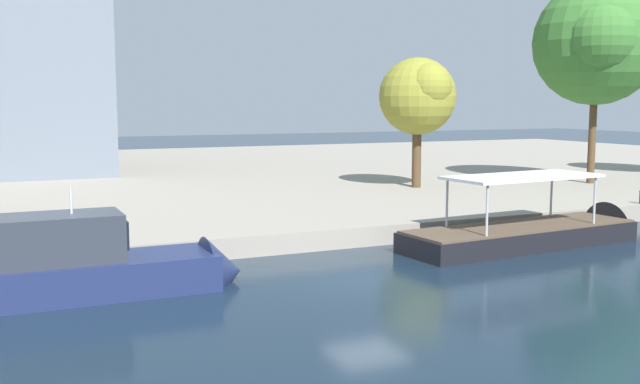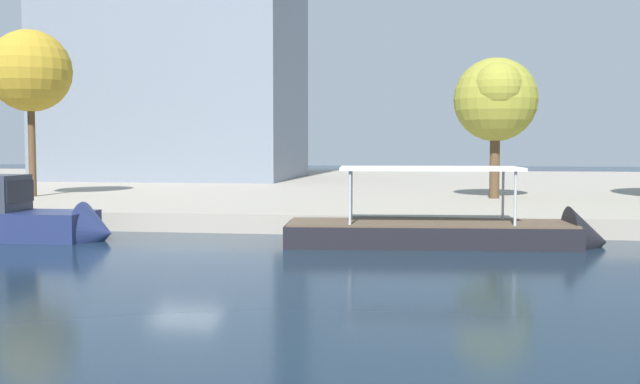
{
  "view_description": "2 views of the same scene",
  "coord_description": "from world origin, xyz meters",
  "px_view_note": "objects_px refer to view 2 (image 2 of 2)",
  "views": [
    {
      "loc": [
        -11.26,
        -20.78,
        5.91
      ],
      "look_at": [
        0.13,
        3.99,
        2.56
      ],
      "focal_mm": 40.85,
      "sensor_mm": 36.0,
      "label": 1
    },
    {
      "loc": [
        8.52,
        -25.02,
        3.77
      ],
      "look_at": [
        4.74,
        1.02,
        2.09
      ],
      "focal_mm": 41.04,
      "sensor_mm": 36.0,
      "label": 2
    }
  ],
  "objects_px": {
    "motor_yacht_1": "(3,222)",
    "tree_5": "(497,98)",
    "tour_boat_2": "(457,237)",
    "tree_1": "(26,71)"
  },
  "relations": [
    {
      "from": "motor_yacht_1",
      "to": "tree_5",
      "type": "bearing_deg",
      "value": 34.77
    },
    {
      "from": "tour_boat_2",
      "to": "tree_5",
      "type": "distance_m",
      "value": 15.13
    },
    {
      "from": "motor_yacht_1",
      "to": "tree_1",
      "type": "xyz_separation_m",
      "value": [
        -5.86,
        12.14,
        7.32
      ]
    },
    {
      "from": "tree_1",
      "to": "motor_yacht_1",
      "type": "bearing_deg",
      "value": -64.23
    },
    {
      "from": "motor_yacht_1",
      "to": "tree_5",
      "type": "height_order",
      "value": "tree_5"
    },
    {
      "from": "motor_yacht_1",
      "to": "tree_5",
      "type": "relative_size",
      "value": 1.19
    },
    {
      "from": "tree_1",
      "to": "tree_5",
      "type": "relative_size",
      "value": 1.23
    },
    {
      "from": "motor_yacht_1",
      "to": "tree_5",
      "type": "xyz_separation_m",
      "value": [
        20.64,
        14.3,
        5.66
      ]
    },
    {
      "from": "tour_boat_2",
      "to": "tree_1",
      "type": "height_order",
      "value": "tree_1"
    },
    {
      "from": "tree_1",
      "to": "tree_5",
      "type": "height_order",
      "value": "tree_1"
    }
  ]
}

